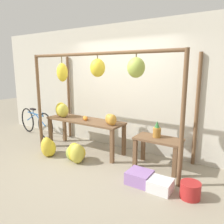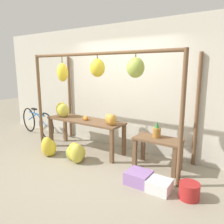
# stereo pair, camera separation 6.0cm
# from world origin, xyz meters

# --- Properties ---
(ground_plane) EXTENTS (20.00, 20.00, 0.00)m
(ground_plane) POSITION_xyz_m (0.00, 0.00, 0.00)
(ground_plane) COLOR gray
(shop_wall_back) EXTENTS (8.00, 0.08, 2.80)m
(shop_wall_back) POSITION_xyz_m (0.00, 1.39, 1.40)
(shop_wall_back) COLOR beige
(shop_wall_back) RESTS_ON ground_plane
(stall_awning) EXTENTS (3.32, 1.13, 2.13)m
(stall_awning) POSITION_xyz_m (0.06, 0.50, 1.59)
(stall_awning) COLOR brown
(stall_awning) RESTS_ON ground_plane
(display_table_main) EXTENTS (1.84, 0.56, 0.72)m
(display_table_main) POSITION_xyz_m (-0.60, 0.72, 0.61)
(display_table_main) COLOR brown
(display_table_main) RESTS_ON ground_plane
(display_table_side) EXTENTS (0.86, 0.46, 0.58)m
(display_table_side) POSITION_xyz_m (1.10, 0.77, 0.44)
(display_table_side) COLOR brown
(display_table_side) RESTS_ON ground_plane
(banana_pile_on_table) EXTENTS (0.46, 0.40, 0.34)m
(banana_pile_on_table) POSITION_xyz_m (-1.22, 0.65, 0.89)
(banana_pile_on_table) COLOR gold
(banana_pile_on_table) RESTS_ON display_table_main
(orange_pile) EXTENTS (0.17, 0.16, 0.09)m
(orange_pile) POSITION_xyz_m (-0.56, 0.69, 0.76)
(orange_pile) COLOR orange
(orange_pile) RESTS_ON display_table_main
(pineapple_cluster) EXTENTS (0.15, 0.15, 0.31)m
(pineapple_cluster) POSITION_xyz_m (1.05, 0.81, 0.70)
(pineapple_cluster) COLOR #A3702D
(pineapple_cluster) RESTS_ON display_table_side
(banana_pile_ground_left) EXTENTS (0.47, 0.46, 0.42)m
(banana_pile_ground_left) POSITION_xyz_m (-1.07, 0.06, 0.18)
(banana_pile_ground_left) COLOR yellow
(banana_pile_ground_left) RESTS_ON ground_plane
(banana_pile_ground_right) EXTENTS (0.50, 0.49, 0.40)m
(banana_pile_ground_right) POSITION_xyz_m (-0.38, 0.16, 0.18)
(banana_pile_ground_right) COLOR gold
(banana_pile_ground_right) RESTS_ON ground_plane
(fruit_crate_white) EXTENTS (0.38, 0.35, 0.20)m
(fruit_crate_white) POSITION_xyz_m (1.06, 0.08, 0.10)
(fruit_crate_white) COLOR #9970B7
(fruit_crate_white) RESTS_ON ground_plane
(blue_bucket) EXTENTS (0.29, 0.29, 0.24)m
(blue_bucket) POSITION_xyz_m (1.86, 0.10, 0.12)
(blue_bucket) COLOR #AD2323
(blue_bucket) RESTS_ON ground_plane
(parked_bicycle) EXTENTS (1.68, 0.34, 0.74)m
(parked_bicycle) POSITION_xyz_m (-2.49, 0.87, 0.37)
(parked_bicycle) COLOR black
(parked_bicycle) RESTS_ON ground_plane
(papaya_pile) EXTENTS (0.32, 0.32, 0.23)m
(papaya_pile) POSITION_xyz_m (0.12, 0.66, 0.83)
(papaya_pile) COLOR gold
(papaya_pile) RESTS_ON display_table_main
(fruit_crate_purple) EXTENTS (0.34, 0.32, 0.18)m
(fruit_crate_purple) POSITION_xyz_m (1.43, 0.04, 0.09)
(fruit_crate_purple) COLOR silver
(fruit_crate_purple) RESTS_ON ground_plane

